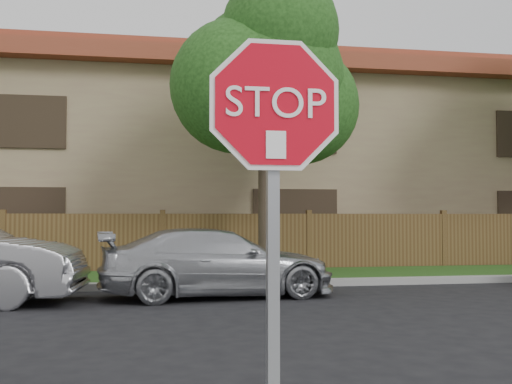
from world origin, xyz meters
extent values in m
cube|color=gray|center=(0.00, 8.15, 0.07)|extent=(70.00, 0.30, 0.15)
cube|color=#1E4714|center=(0.00, 9.80, 0.06)|extent=(70.00, 3.00, 0.12)
cube|color=#50351C|center=(0.00, 11.40, 0.80)|extent=(70.00, 0.12, 1.60)
cube|color=#9D8061|center=(0.00, 17.00, 3.00)|extent=(34.00, 8.00, 6.00)
cube|color=brown|center=(0.00, 17.00, 6.25)|extent=(35.20, 9.20, 0.50)
cube|color=brown|center=(0.00, 17.00, 6.85)|extent=(33.00, 5.50, 0.70)
cylinder|color=#382B21|center=(2.50, 9.70, 1.96)|extent=(0.44, 0.44, 3.92)
sphere|color=#1A3C12|center=(2.50, 9.70, 4.90)|extent=(3.80, 3.80, 3.80)
sphere|color=#1A3C12|center=(3.40, 10.00, 4.34)|extent=(3.00, 3.00, 3.00)
sphere|color=#1A3C12|center=(1.70, 9.30, 4.62)|extent=(3.20, 3.20, 3.20)
sphere|color=#1A3C12|center=(2.70, 9.10, 5.95)|extent=(2.80, 2.80, 2.80)
cube|color=gray|center=(0.37, -1.44, 1.25)|extent=(0.06, 0.06, 2.30)
cylinder|color=white|center=(0.37, -1.50, 2.15)|extent=(1.01, 0.02, 1.01)
cylinder|color=red|center=(0.37, -1.51, 2.15)|extent=(0.93, 0.02, 0.93)
cube|color=white|center=(0.37, -1.53, 1.93)|extent=(0.11, 0.00, 0.15)
imported|color=#AAACB1|center=(0.97, 6.77, 0.65)|extent=(4.63, 2.23, 1.30)
camera|label=1|loc=(-0.28, -4.66, 1.55)|focal=42.00mm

